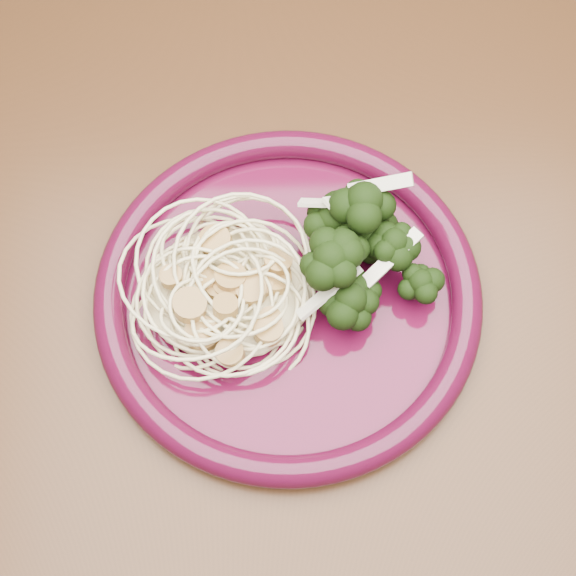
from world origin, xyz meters
The scene contains 6 objects.
dining_table centered at (0.00, 0.00, 0.65)m, with size 1.20×0.80×0.75m.
dinner_plate centered at (0.03, -0.06, 0.76)m, with size 0.29×0.29×0.02m.
spaghetti_pile centered at (-0.01, -0.06, 0.77)m, with size 0.12×0.10×0.03m, color beige.
scallop_cluster centered at (-0.01, -0.06, 0.80)m, with size 0.11×0.11×0.04m, color #B0894C, non-canonical shape.
broccoli_pile centered at (0.08, -0.07, 0.78)m, with size 0.08×0.14×0.05m, color black.
onion_garnish centered at (0.08, -0.07, 0.81)m, with size 0.06×0.09×0.05m, color beige, non-canonical shape.
Camera 1 is at (0.02, -0.30, 1.27)m, focal length 50.00 mm.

